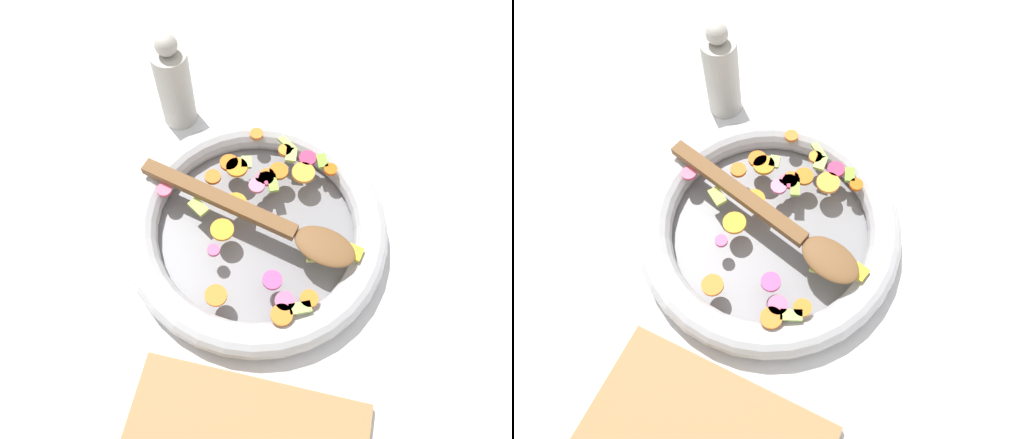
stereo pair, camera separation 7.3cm
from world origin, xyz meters
TOP-DOWN VIEW (x-y plane):
  - ground_plane at (0.00, 0.00)m, footprint 4.00×4.00m
  - skillet at (0.00, 0.00)m, footprint 0.40×0.40m
  - chopped_vegetables at (-0.01, -0.02)m, footprint 0.32×0.32m
  - wooden_spoon at (-0.02, 0.00)m, footprint 0.34×0.12m
  - pepper_mill at (0.18, -0.19)m, footprint 0.06×0.06m

SIDE VIEW (x-z plane):
  - ground_plane at x=0.00m, z-range 0.00..0.00m
  - skillet at x=0.00m, z-range 0.00..0.05m
  - chopped_vegetables at x=-0.01m, z-range 0.05..0.06m
  - wooden_spoon at x=-0.02m, z-range 0.06..0.07m
  - pepper_mill at x=0.18m, z-range -0.01..0.17m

